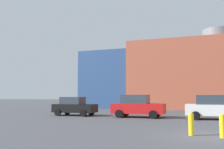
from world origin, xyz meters
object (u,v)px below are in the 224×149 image
(parked_car_0, at_px, (74,106))
(bollard_yellow_0, at_px, (222,126))
(parked_car_1, at_px, (138,106))
(bollard_yellow_1, at_px, (191,125))
(parked_car_2, at_px, (214,107))

(parked_car_0, bearing_deg, bollard_yellow_0, -37.12)
(parked_car_0, relative_size, parked_car_1, 0.90)
(bollard_yellow_0, bearing_deg, parked_car_1, 123.38)
(parked_car_0, bearing_deg, bollard_yellow_1, -39.49)
(parked_car_2, relative_size, bollard_yellow_1, 4.36)
(parked_car_0, relative_size, bollard_yellow_0, 3.91)
(parked_car_2, bearing_deg, parked_car_0, -180.00)
(parked_car_2, xyz_separation_m, bollard_yellow_0, (-0.04, -8.70, -0.41))
(bollard_yellow_0, bearing_deg, parked_car_0, 142.88)
(parked_car_2, distance_m, bollard_yellow_0, 8.71)
(parked_car_2, xyz_separation_m, bollard_yellow_1, (-1.29, -8.44, -0.42))
(parked_car_0, xyz_separation_m, bollard_yellow_1, (10.24, -8.44, -0.34))
(parked_car_1, distance_m, bollard_yellow_0, 10.42)
(parked_car_0, relative_size, bollard_yellow_1, 3.98)
(bollard_yellow_0, distance_m, bollard_yellow_1, 1.28)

